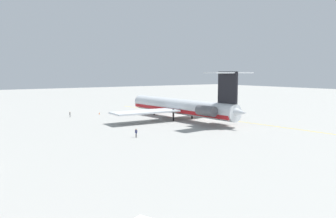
% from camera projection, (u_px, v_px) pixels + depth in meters
% --- Properties ---
extents(ground, '(395.19, 395.19, 0.00)m').
position_uv_depth(ground, '(184.00, 116.00, 97.19)').
color(ground, '#9E9E99').
extents(main_jetliner, '(45.32, 40.19, 13.20)m').
position_uv_depth(main_jetliner, '(183.00, 107.00, 89.13)').
color(main_jetliner, silver).
rests_on(main_jetliner, ground).
extents(ground_crew_near_nose, '(0.30, 0.39, 1.80)m').
position_uv_depth(ground_crew_near_nose, '(136.00, 132.00, 64.67)').
color(ground_crew_near_nose, black).
rests_on(ground_crew_near_nose, ground).
extents(ground_crew_near_tail, '(0.32, 0.32, 1.67)m').
position_uv_depth(ground_crew_near_tail, '(70.00, 114.00, 94.10)').
color(ground_crew_near_tail, black).
rests_on(ground_crew_near_tail, ground).
extents(safety_cone_nose, '(0.40, 0.40, 0.55)m').
position_uv_depth(safety_cone_nose, '(99.00, 113.00, 101.18)').
color(safety_cone_nose, '#EA590F').
rests_on(safety_cone_nose, ground).
extents(taxiway_centreline, '(82.51, 10.41, 0.01)m').
position_uv_depth(taxiway_centreline, '(204.00, 117.00, 95.52)').
color(taxiway_centreline, gold).
rests_on(taxiway_centreline, ground).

